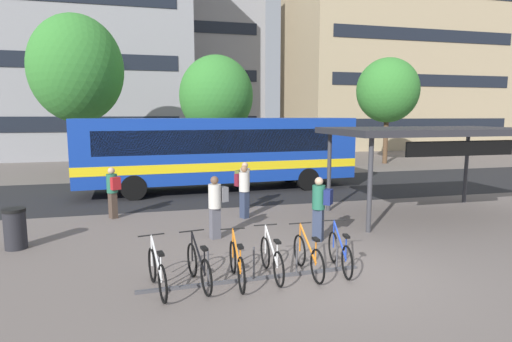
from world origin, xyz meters
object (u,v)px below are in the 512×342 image
parked_bicycle_blue_5 (340,253)px  city_bus (221,151)px  parked_bicycle_orange_2 (237,264)px  transit_shelter (428,133)px  commuter_red_pack_4 (113,189)px  commuter_navy_pack_0 (320,205)px  street_tree_1 (77,69)px  parked_bicycle_white_0 (157,272)px  parked_bicycle_white_3 (272,259)px  commuter_grey_pack_2 (216,203)px  commuter_maroon_pack_3 (244,188)px  parked_bicycle_black_1 (199,267)px  parked_bicycle_orange_4 (308,257)px  street_tree_0 (216,96)px  commuter_olive_pack_1 (244,182)px  trash_bin (15,229)px  street_tree_2 (388,90)px

parked_bicycle_blue_5 → city_bus: bearing=13.6°
city_bus → parked_bicycle_orange_2: size_ratio=7.04×
parked_bicycle_orange_2 → parked_bicycle_blue_5: 2.30m
transit_shelter → commuter_red_pack_4: bearing=168.0°
commuter_navy_pack_0 → street_tree_1: bearing=-20.6°
parked_bicycle_white_0 → parked_bicycle_white_3: (2.31, 0.18, 0.00)m
commuter_grey_pack_2 → street_tree_1: bearing=-87.1°
parked_bicycle_white_0 → transit_shelter: transit_shelter is taller
parked_bicycle_white_3 → parked_bicycle_white_0: bearing=94.7°
commuter_maroon_pack_3 → commuter_navy_pack_0: bearing=-1.5°
parked_bicycle_white_0 → parked_bicycle_black_1: 0.81m
parked_bicycle_orange_4 → street_tree_0: bearing=-2.6°
commuter_grey_pack_2 → street_tree_1: size_ratio=0.20×
commuter_olive_pack_1 → commuter_grey_pack_2: bearing=-69.8°
parked_bicycle_white_0 → commuter_red_pack_4: bearing=1.7°
parked_bicycle_white_0 → commuter_grey_pack_2: size_ratio=0.99×
parked_bicycle_blue_5 → commuter_navy_pack_0: 2.17m
commuter_navy_pack_0 → trash_bin: commuter_navy_pack_0 is taller
parked_bicycle_black_1 → commuter_olive_pack_1: commuter_olive_pack_1 is taller
trash_bin → street_tree_0: street_tree_0 is taller
commuter_grey_pack_2 → street_tree_2: (13.97, 14.61, 3.99)m
street_tree_1 → commuter_olive_pack_1: bearing=-56.4°
city_bus → commuter_olive_pack_1: size_ratio=7.22×
commuter_maroon_pack_3 → street_tree_0: street_tree_0 is taller
parked_bicycle_white_3 → street_tree_0: 17.29m
parked_bicycle_black_1 → street_tree_2: street_tree_2 is taller
parked_bicycle_black_1 → trash_bin: bearing=41.7°
parked_bicycle_white_0 → street_tree_0: (3.73, 16.93, 4.06)m
parked_bicycle_black_1 → parked_bicycle_blue_5: bearing=-98.0°
city_bus → commuter_maroon_pack_3: city_bus is taller
parked_bicycle_orange_2 → commuter_navy_pack_0: bearing=-49.1°
parked_bicycle_blue_5 → street_tree_1: 19.38m
parked_bicycle_white_3 → street_tree_2: (13.26, 17.58, 4.60)m
parked_bicycle_orange_2 → parked_bicycle_white_3: 0.77m
parked_bicycle_orange_2 → commuter_red_pack_4: (-2.86, 6.08, 0.58)m
city_bus → trash_bin: (-6.35, -6.85, -1.26)m
commuter_olive_pack_1 → commuter_maroon_pack_3: commuter_maroon_pack_3 is taller
commuter_maroon_pack_3 → transit_shelter: bearing=51.9°
parked_bicycle_white_0 → commuter_maroon_pack_3: bearing=-38.9°
city_bus → commuter_maroon_pack_3: 5.21m
parked_bicycle_black_1 → street_tree_1: size_ratio=0.20×
commuter_navy_pack_0 → trash_bin: size_ratio=1.67×
trash_bin → street_tree_2: 24.17m
commuter_maroon_pack_3 → street_tree_0: bearing=148.4°
parked_bicycle_white_3 → street_tree_2: street_tree_2 is taller
transit_shelter → commuter_grey_pack_2: bearing=-173.1°
commuter_olive_pack_1 → trash_bin: bearing=-110.8°
parked_bicycle_white_3 → transit_shelter: transit_shelter is taller
parked_bicycle_orange_2 → parked_bicycle_orange_4: size_ratio=1.00×
city_bus → street_tree_1: bearing=132.5°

